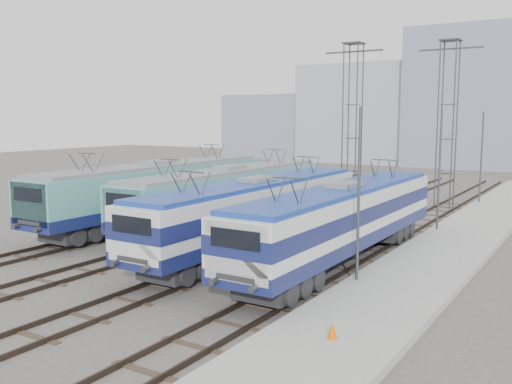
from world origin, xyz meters
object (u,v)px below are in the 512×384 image
(locomotive_far_left, at_px, (156,188))
(catenary_tower_west, at_px, (352,116))
(locomotive_center_right, at_px, (256,208))
(mast_front, at_px, (359,199))
(mast_mid, at_px, (439,173))
(mast_rear, at_px, (481,159))
(locomotive_center_left, at_px, (228,193))
(safety_cone, at_px, (332,330))
(catenary_tower_east, at_px, (447,116))
(locomotive_far_right, at_px, (342,217))

(locomotive_far_left, height_order, catenary_tower_west, catenary_tower_west)
(locomotive_center_right, height_order, mast_front, mast_front)
(locomotive_center_right, xyz_separation_m, mast_mid, (6.35, 9.29, 1.29))
(mast_front, xyz_separation_m, mast_rear, (0.00, 24.00, 0.00))
(catenary_tower_west, relative_size, mast_front, 1.71)
(mast_rear, bearing_deg, mast_mid, -90.00)
(locomotive_far_left, xyz_separation_m, mast_rear, (15.35, 18.42, 1.20))
(locomotive_center_left, xyz_separation_m, mast_front, (10.85, -6.77, 1.31))
(safety_cone, bearing_deg, mast_rear, 93.23)
(catenary_tower_east, bearing_deg, mast_mid, -78.14)
(locomotive_center_left, bearing_deg, locomotive_far_right, -24.20)
(catenary_tower_west, bearing_deg, locomotive_center_left, -99.65)
(locomotive_far_left, relative_size, locomotive_far_right, 1.07)
(locomotive_far_left, xyz_separation_m, locomotive_far_right, (13.50, -2.86, -0.09))
(locomotive_far_right, relative_size, mast_front, 2.47)
(locomotive_far_left, relative_size, catenary_tower_east, 1.54)
(catenary_tower_east, bearing_deg, mast_front, -84.55)
(locomotive_center_left, xyz_separation_m, safety_cone, (12.54, -12.79, -1.64))
(locomotive_center_right, distance_m, safety_cone, 11.99)
(mast_front, bearing_deg, catenary_tower_west, 113.27)
(locomotive_far_right, bearing_deg, mast_rear, 85.03)
(locomotive_far_right, bearing_deg, catenary_tower_west, 111.34)
(catenary_tower_east, distance_m, mast_rear, 4.28)
(locomotive_center_right, bearing_deg, safety_cone, -47.35)
(locomotive_center_left, distance_m, locomotive_center_right, 6.06)
(mast_mid, bearing_deg, locomotive_far_left, -157.32)
(mast_front, bearing_deg, locomotive_center_left, 148.04)
(catenary_tower_west, distance_m, mast_front, 22.00)
(locomotive_far_left, xyz_separation_m, catenary_tower_east, (13.25, 16.42, 4.34))
(locomotive_center_right, distance_m, catenary_tower_west, 17.99)
(locomotive_center_left, height_order, catenary_tower_east, catenary_tower_east)
(mast_front, xyz_separation_m, safety_cone, (1.69, -6.02, -2.95))
(locomotive_far_left, height_order, locomotive_center_left, locomotive_far_left)
(locomotive_far_left, bearing_deg, catenary_tower_west, 64.91)
(catenary_tower_east, height_order, mast_mid, catenary_tower_east)
(catenary_tower_west, bearing_deg, locomotive_far_right, -68.66)
(locomotive_far_right, xyz_separation_m, safety_cone, (3.54, -8.74, -1.66))
(locomotive_center_left, distance_m, catenary_tower_west, 14.14)
(locomotive_far_right, bearing_deg, locomotive_center_right, -179.85)
(catenary_tower_west, distance_m, safety_cone, 28.64)
(catenary_tower_west, relative_size, catenary_tower_east, 1.00)
(catenary_tower_east, xyz_separation_m, mast_rear, (2.10, 2.00, -3.14))
(locomotive_center_left, relative_size, catenary_tower_east, 1.46)
(locomotive_center_right, bearing_deg, catenary_tower_east, 77.57)
(locomotive_far_right, distance_m, mast_front, 3.54)
(catenary_tower_west, bearing_deg, catenary_tower_east, 17.10)
(locomotive_far_left, height_order, mast_front, mast_front)
(locomotive_center_left, height_order, catenary_tower_west, catenary_tower_west)
(locomotive_far_left, relative_size, mast_rear, 2.64)
(locomotive_center_right, relative_size, locomotive_far_right, 1.00)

